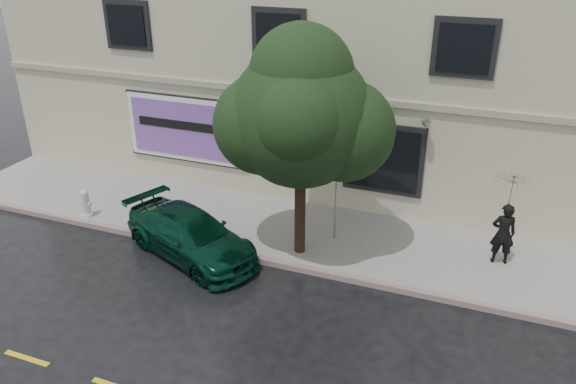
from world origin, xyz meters
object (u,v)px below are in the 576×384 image
(street_tree, at_px, (301,118))
(fire_hydrant, at_px, (86,203))
(car, at_px, (190,235))
(pedestrian, at_px, (503,234))

(street_tree, height_order, fire_hydrant, street_tree)
(fire_hydrant, bearing_deg, car, -24.36)
(car, bearing_deg, fire_hydrant, 103.67)
(pedestrian, distance_m, fire_hydrant, 11.65)
(street_tree, bearing_deg, car, -159.69)
(street_tree, bearing_deg, pedestrian, 14.66)
(car, bearing_deg, pedestrian, -50.79)
(car, relative_size, pedestrian, 2.51)
(pedestrian, relative_size, street_tree, 0.31)
(fire_hydrant, bearing_deg, street_tree, -12.03)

